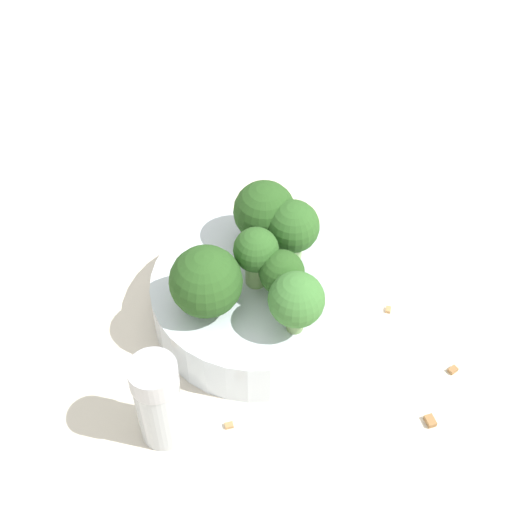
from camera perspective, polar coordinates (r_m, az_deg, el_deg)
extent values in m
plane|color=beige|center=(0.59, 0.00, -4.73)|extent=(3.00, 3.00, 0.00)
cylinder|color=silver|center=(0.58, 0.00, -3.42)|extent=(0.17, 0.17, 0.04)
cylinder|color=#7A9E5B|center=(0.55, -0.52, -0.88)|extent=(0.02, 0.02, 0.03)
sphere|color=#2D5B23|center=(0.53, -0.54, 0.63)|extent=(0.03, 0.03, 0.03)
cylinder|color=#7A9E5B|center=(0.52, 3.16, -4.89)|extent=(0.01, 0.01, 0.03)
sphere|color=#3D7533|center=(0.51, 3.25, -3.50)|extent=(0.04, 0.04, 0.04)
cylinder|color=#8EB770|center=(0.57, 2.89, 0.93)|extent=(0.02, 0.02, 0.03)
sphere|color=#2D5B23|center=(0.55, 2.96, 2.39)|extent=(0.04, 0.04, 0.04)
cylinder|color=#8EB770|center=(0.58, 0.66, 2.08)|extent=(0.01, 0.01, 0.03)
sphere|color=#28511E|center=(0.56, 0.67, 3.60)|extent=(0.05, 0.05, 0.05)
cylinder|color=#7A9E5B|center=(0.54, -3.92, -3.43)|extent=(0.01, 0.01, 0.02)
sphere|color=#28511E|center=(0.52, -4.03, -2.05)|extent=(0.05, 0.05, 0.05)
cylinder|color=#84AD66|center=(0.54, 2.02, -2.50)|extent=(0.02, 0.02, 0.02)
sphere|color=#28511E|center=(0.53, 2.07, -1.33)|extent=(0.03, 0.03, 0.03)
cylinder|color=#B2B7BC|center=(0.51, -7.72, -12.00)|extent=(0.03, 0.03, 0.07)
cylinder|color=#B7B7BC|center=(0.48, -8.22, -9.45)|extent=(0.03, 0.03, 0.02)
cube|color=olive|center=(0.55, 13.81, -12.58)|extent=(0.01, 0.01, 0.01)
cube|color=olive|center=(0.58, 15.50, -8.68)|extent=(0.01, 0.01, 0.01)
cube|color=#AD7F4C|center=(0.53, -2.18, -13.31)|extent=(0.00, 0.01, 0.01)
cube|color=#AD7F4C|center=(0.57, -9.11, -8.54)|extent=(0.01, 0.01, 0.01)
cube|color=#AD7F4C|center=(0.60, 10.55, -4.15)|extent=(0.01, 0.01, 0.01)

